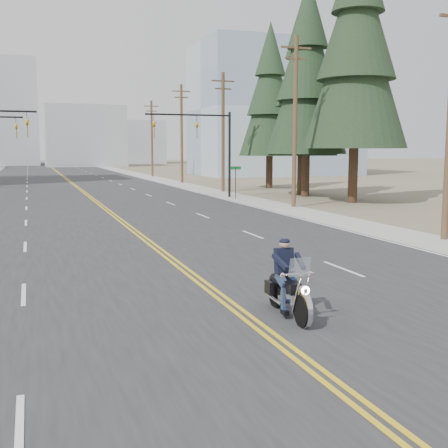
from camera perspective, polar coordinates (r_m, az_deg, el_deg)
name	(u,v)px	position (r m, az deg, el deg)	size (l,w,h in m)	color
ground_plane	(247,319)	(13.43, 2.35, -9.57)	(400.00, 400.00, 0.00)	#776D56
road	(65,178)	(82.16, -15.86, 4.54)	(20.00, 200.00, 0.01)	#303033
sidewalk_right	(146,176)	(83.62, -7.95, 4.80)	(3.00, 200.00, 0.01)	#A5A5A0
traffic_mast_right	(206,137)	(46.03, -1.83, 8.80)	(7.10, 0.26, 7.00)	black
street_sign	(236,177)	(44.76, 1.18, 4.82)	(0.90, 0.06, 2.62)	black
utility_pole_b	(295,119)	(39.00, 7.22, 10.50)	(2.20, 0.30, 11.50)	brown
utility_pole_c	(223,130)	(52.85, -0.10, 9.51)	(2.20, 0.30, 11.00)	brown
utility_pole_d	(182,132)	(67.21, -4.33, 9.29)	(2.20, 0.30, 11.50)	brown
utility_pole_e	(152,137)	(83.74, -7.34, 8.74)	(2.20, 0.30, 11.00)	brown
glass_building	(274,111)	(89.99, 5.11, 11.40)	(24.00, 16.00, 20.00)	#9EB5CC
haze_bldg_b	(85,136)	(137.56, -13.97, 8.63)	(18.00, 14.00, 14.00)	#ADB2B7
haze_bldg_c	(234,127)	(129.97, 1.03, 9.81)	(16.00, 12.00, 18.00)	#B7BCC6
haze_bldg_e	(137,142)	(164.65, -8.81, 8.21)	(14.00, 14.00, 12.00)	#B7BCC6
motorcyclist	(289,279)	(13.40, 6.62, -5.55)	(1.02, 2.37, 1.85)	black
conifer_near	(357,43)	(43.68, 13.36, 17.46)	(7.63, 7.63, 20.20)	#382619
conifer_mid	(307,72)	(48.37, 8.46, 15.03)	(6.73, 6.73, 17.94)	#382619
conifer_tall	(303,80)	(50.20, 8.02, 14.29)	(6.19, 6.19, 17.21)	#382619
conifer_far	(270,94)	(58.29, 4.70, 13.06)	(6.22, 6.22, 16.65)	#382619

